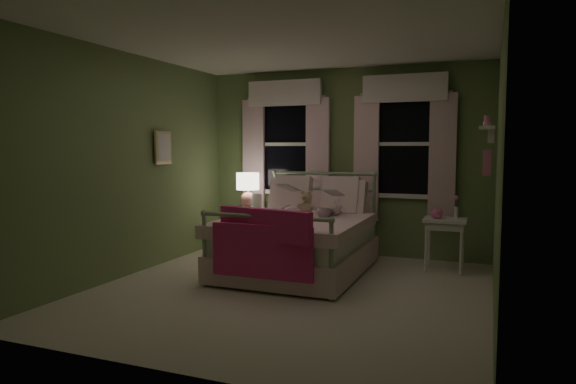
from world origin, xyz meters
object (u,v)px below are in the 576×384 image
at_px(child_left, 290,188).
at_px(child_right, 331,190).
at_px(table_lamp, 248,187).
at_px(nightstand_right, 445,227).
at_px(bed, 299,240).
at_px(nightstand_left, 248,224).
at_px(teddy_bear, 306,205).

xyz_separation_m(child_left, child_right, (0.56, 0.00, -0.01)).
bearing_deg(table_lamp, nightstand_right, -1.32).
xyz_separation_m(bed, child_right, (0.28, 0.42, 0.58)).
distance_m(child_right, nightstand_right, 1.44).
bearing_deg(child_left, child_right, 179.11).
distance_m(nightstand_left, table_lamp, 0.54).
height_order(child_left, nightstand_left, child_left).
distance_m(child_left, child_right, 0.56).
bearing_deg(teddy_bear, nightstand_left, 155.61).
height_order(teddy_bear, table_lamp, table_lamp).
bearing_deg(bed, child_right, 56.40).
height_order(child_left, table_lamp, child_left).
relative_size(child_left, nightstand_right, 1.28).
height_order(child_right, nightstand_left, child_right).
distance_m(child_left, teddy_bear, 0.37).
relative_size(child_left, teddy_bear, 2.75).
bearing_deg(nightstand_right, table_lamp, 178.68).
xyz_separation_m(child_left, nightstand_left, (-0.76, 0.31, -0.56)).
xyz_separation_m(bed, nightstand_left, (-1.04, 0.73, 0.03)).
bearing_deg(bed, teddy_bear, 90.00).
bearing_deg(child_right, nightstand_left, -12.70).
height_order(child_left, child_right, child_left).
bearing_deg(teddy_bear, nightstand_right, 14.00).
bearing_deg(child_left, bed, 122.71).
height_order(bed, teddy_bear, bed).
distance_m(table_lamp, nightstand_right, 2.71).
distance_m(bed, nightstand_right, 1.78).
height_order(bed, child_left, child_left).
distance_m(child_left, nightstand_right, 1.98).
height_order(child_right, table_lamp, child_right).
height_order(nightstand_left, table_lamp, table_lamp).
height_order(bed, nightstand_right, bed).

